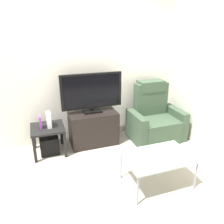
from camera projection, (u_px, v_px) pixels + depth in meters
ground_plane at (103, 168)px, 3.41m from camera, size 6.40×6.40×0.00m
wall_back at (83, 71)px, 3.94m from camera, size 6.40×0.06×2.60m
wall_side at (213, 76)px, 3.53m from camera, size 0.06×4.48×2.60m
tv_stand at (93, 128)px, 4.05m from camera, size 0.85×0.49×0.61m
television at (92, 92)px, 3.82m from camera, size 1.08×0.20×0.70m
recliner_armchair at (155, 119)px, 4.25m from camera, size 0.98×0.78×1.08m
side_table at (48, 131)px, 3.69m from camera, size 0.54×0.54×0.48m
subwoofer_box at (49, 144)px, 3.78m from camera, size 0.31×0.31×0.31m
book_upright at (40, 122)px, 3.58m from camera, size 0.04×0.11×0.21m
game_console at (49, 120)px, 3.64m from camera, size 0.07×0.20×0.24m
coffee_table at (158, 158)px, 2.93m from camera, size 0.90×0.60×0.44m
cell_phone at (152, 155)px, 2.93m from camera, size 0.09×0.16×0.01m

